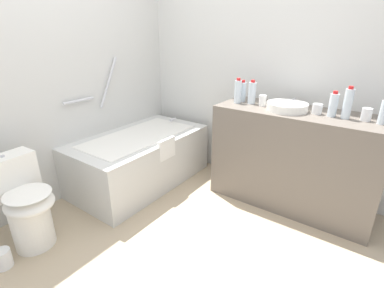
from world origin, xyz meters
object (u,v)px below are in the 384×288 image
at_px(bathtub, 140,157).
at_px(drinking_glass_2, 263,101).
at_px(water_bottle_4, 242,92).
at_px(water_bottle_3, 252,93).
at_px(toilet, 24,204).
at_px(water_bottle_0, 238,91).
at_px(sink_faucet, 294,102).
at_px(sink_basin, 287,107).
at_px(drinking_glass_0, 317,109).
at_px(water_bottle_2, 384,112).
at_px(drinking_glass_1, 366,115).
at_px(water_bottle_1, 348,104).
at_px(toilet_paper_roll, 3,259).
at_px(water_bottle_5, 333,105).

xyz_separation_m(bathtub, drinking_glass_2, (0.53, -1.09, 0.66)).
distance_m(bathtub, water_bottle_4, 1.26).
xyz_separation_m(water_bottle_3, water_bottle_4, (0.03, 0.11, -0.01)).
bearing_deg(water_bottle_4, toilet, 154.26).
xyz_separation_m(toilet, water_bottle_0, (1.68, -0.84, 0.65)).
bearing_deg(sink_faucet, toilet, 144.98).
height_order(toilet, sink_basin, sink_basin).
bearing_deg(sink_faucet, water_bottle_4, 103.80).
relative_size(sink_faucet, drinking_glass_2, 1.56).
distance_m(bathtub, drinking_glass_0, 1.78).
bearing_deg(bathtub, water_bottle_2, -75.67).
relative_size(toilet, sink_faucet, 4.65).
bearing_deg(drinking_glass_1, water_bottle_0, 92.54).
distance_m(toilet, drinking_glass_2, 2.11).
height_order(water_bottle_0, drinking_glass_0, water_bottle_0).
xyz_separation_m(toilet, water_bottle_4, (1.77, -0.85, 0.64)).
distance_m(water_bottle_0, water_bottle_1, 0.92).
height_order(sink_faucet, water_bottle_3, water_bottle_3).
height_order(bathtub, toilet_paper_roll, bathtub).
relative_size(water_bottle_4, drinking_glass_2, 2.10).
height_order(sink_basin, water_bottle_3, water_bottle_3).
distance_m(water_bottle_0, drinking_glass_0, 0.71).
bearing_deg(toilet, water_bottle_3, 57.49).
bearing_deg(drinking_glass_2, bathtub, 115.73).
xyz_separation_m(water_bottle_1, water_bottle_5, (-0.00, 0.10, -0.02)).
bearing_deg(water_bottle_4, water_bottle_5, -93.97).
xyz_separation_m(toilet, water_bottle_5, (1.71, -1.67, 0.64)).
relative_size(sink_basin, water_bottle_1, 1.37).
bearing_deg(sink_faucet, drinking_glass_0, -124.89).
height_order(toilet, water_bottle_2, water_bottle_2).
bearing_deg(drinking_glass_0, water_bottle_3, 88.19).
bearing_deg(sink_faucet, water_bottle_2, -104.36).
distance_m(water_bottle_1, drinking_glass_1, 0.15).
xyz_separation_m(water_bottle_4, water_bottle_5, (-0.06, -0.82, -0.00)).
relative_size(water_bottle_3, drinking_glass_0, 2.63).
xyz_separation_m(water_bottle_1, water_bottle_4, (0.06, 0.92, -0.02)).
bearing_deg(water_bottle_3, water_bottle_0, 113.03).
bearing_deg(drinking_glass_2, drinking_glass_0, -89.85).
bearing_deg(water_bottle_2, water_bottle_0, 91.01).
bearing_deg(water_bottle_3, bathtub, 119.26).
xyz_separation_m(water_bottle_0, water_bottle_2, (0.02, -1.16, -0.02)).
bearing_deg(drinking_glass_1, sink_basin, 94.66).
bearing_deg(water_bottle_1, drinking_glass_1, -81.60).
bearing_deg(toilet_paper_roll, water_bottle_1, -40.65).
xyz_separation_m(toilet, toilet_paper_roll, (-0.24, -0.09, -0.28)).
xyz_separation_m(bathtub, sink_faucet, (0.69, -1.33, 0.65)).
relative_size(toilet, water_bottle_2, 3.61).
xyz_separation_m(water_bottle_1, water_bottle_2, (-0.01, -0.24, -0.03)).
bearing_deg(water_bottle_0, water_bottle_3, -66.97).
bearing_deg(drinking_glass_2, sink_basin, -97.79).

